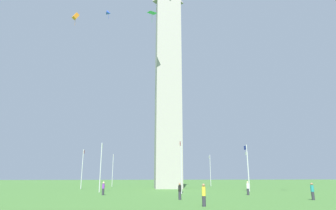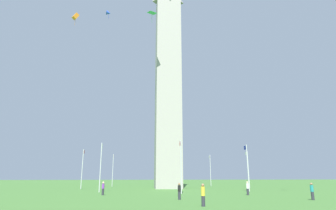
{
  "view_description": "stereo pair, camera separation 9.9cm",
  "coord_description": "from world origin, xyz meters",
  "px_view_note": "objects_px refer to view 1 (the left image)",
  "views": [
    {
      "loc": [
        -55.33,
        6.31,
        2.35
      ],
      "look_at": [
        0.0,
        0.0,
        16.57
      ],
      "focal_mm": 29.76,
      "sensor_mm": 36.0,
      "label": 1
    },
    {
      "loc": [
        -55.34,
        6.21,
        2.35
      ],
      "look_at": [
        0.0,
        0.0,
        16.57
      ],
      "focal_mm": 29.76,
      "sensor_mm": 36.0,
      "label": 2
    }
  ],
  "objects_px": {
    "obelisk_monument": "(168,75)",
    "flagpole_e": "(82,167)",
    "flagpole_s": "(181,163)",
    "flagpole_nw": "(210,169)",
    "flagpole_sw": "(248,165)",
    "person_white_shirt": "(248,188)",
    "person_purple_shirt": "(103,188)",
    "flagpole_n": "(161,169)",
    "flagpole_ne": "(113,168)",
    "person_black_shirt": "(180,191)",
    "flagpole_se": "(101,164)",
    "flagpole_w": "(248,167)",
    "person_teal_shirt": "(312,191)",
    "person_yellow_shirt": "(204,195)",
    "kite_orange_box": "(76,16)",
    "kite_blue_delta": "(109,13)",
    "kite_green_diamond": "(152,13)"
  },
  "relations": [
    {
      "from": "obelisk_monument",
      "to": "flagpole_ne",
      "type": "xyz_separation_m",
      "value": [
        11.61,
        11.54,
        -19.14
      ]
    },
    {
      "from": "flagpole_s",
      "to": "flagpole_nw",
      "type": "height_order",
      "value": "same"
    },
    {
      "from": "person_yellow_shirt",
      "to": "flagpole_nw",
      "type": "bearing_deg",
      "value": -42.99
    },
    {
      "from": "flagpole_n",
      "to": "person_white_shirt",
      "type": "height_order",
      "value": "flagpole_n"
    },
    {
      "from": "person_black_shirt",
      "to": "flagpole_se",
      "type": "bearing_deg",
      "value": 23.7
    },
    {
      "from": "flagpole_ne",
      "to": "flagpole_se",
      "type": "height_order",
      "value": "same"
    },
    {
      "from": "flagpole_e",
      "to": "kite_green_diamond",
      "type": "bearing_deg",
      "value": -123.64
    },
    {
      "from": "kite_orange_box",
      "to": "person_purple_shirt",
      "type": "bearing_deg",
      "value": -135.35
    },
    {
      "from": "flagpole_e",
      "to": "flagpole_nw",
      "type": "distance_m",
      "value": 30.16
    },
    {
      "from": "flagpole_sw",
      "to": "kite_green_diamond",
      "type": "relative_size",
      "value": 3.12
    },
    {
      "from": "person_white_shirt",
      "to": "person_black_shirt",
      "type": "xyz_separation_m",
      "value": [
        -5.87,
        9.65,
        -0.01
      ]
    },
    {
      "from": "kite_blue_delta",
      "to": "kite_green_diamond",
      "type": "height_order",
      "value": "kite_green_diamond"
    },
    {
      "from": "flagpole_ne",
      "to": "flagpole_se",
      "type": "distance_m",
      "value": 23.09
    },
    {
      "from": "person_yellow_shirt",
      "to": "kite_blue_delta",
      "type": "bearing_deg",
      "value": -1.96
    },
    {
      "from": "flagpole_ne",
      "to": "flagpole_w",
      "type": "height_order",
      "value": "same"
    },
    {
      "from": "flagpole_sw",
      "to": "person_white_shirt",
      "type": "height_order",
      "value": "flagpole_sw"
    },
    {
      "from": "flagpole_w",
      "to": "kite_green_diamond",
      "type": "bearing_deg",
      "value": 111.99
    },
    {
      "from": "flagpole_e",
      "to": "person_white_shirt",
      "type": "bearing_deg",
      "value": -129.54
    },
    {
      "from": "flagpole_e",
      "to": "kite_orange_box",
      "type": "xyz_separation_m",
      "value": [
        -10.78,
        1.1,
        25.27
      ]
    },
    {
      "from": "flagpole_w",
      "to": "flagpole_e",
      "type": "bearing_deg",
      "value": 90.0
    },
    {
      "from": "flagpole_n",
      "to": "kite_orange_box",
      "type": "bearing_deg",
      "value": 147.25
    },
    {
      "from": "flagpole_e",
      "to": "person_yellow_shirt",
      "type": "distance_m",
      "value": 36.18
    },
    {
      "from": "obelisk_monument",
      "to": "flagpole_e",
      "type": "xyz_separation_m",
      "value": [
        0.07,
        16.32,
        -19.14
      ]
    },
    {
      "from": "person_teal_shirt",
      "to": "person_black_shirt",
      "type": "xyz_separation_m",
      "value": [
        1.94,
        13.29,
        -0.01
      ]
    },
    {
      "from": "flagpole_ne",
      "to": "obelisk_monument",
      "type": "bearing_deg",
      "value": -135.16
    },
    {
      "from": "obelisk_monument",
      "to": "person_purple_shirt",
      "type": "bearing_deg",
      "value": 150.13
    },
    {
      "from": "flagpole_w",
      "to": "person_teal_shirt",
      "type": "distance_m",
      "value": 28.41
    },
    {
      "from": "person_black_shirt",
      "to": "flagpole_w",
      "type": "bearing_deg",
      "value": -45.59
    },
    {
      "from": "flagpole_ne",
      "to": "kite_blue_delta",
      "type": "height_order",
      "value": "kite_blue_delta"
    },
    {
      "from": "kite_orange_box",
      "to": "obelisk_monument",
      "type": "bearing_deg",
      "value": -58.43
    },
    {
      "from": "flagpole_w",
      "to": "person_teal_shirt",
      "type": "relative_size",
      "value": 4.37
    },
    {
      "from": "flagpole_e",
      "to": "person_purple_shirt",
      "type": "height_order",
      "value": "flagpole_e"
    },
    {
      "from": "flagpole_se",
      "to": "kite_orange_box",
      "type": "bearing_deg",
      "value": 82.56
    },
    {
      "from": "flagpole_e",
      "to": "flagpole_s",
      "type": "bearing_deg",
      "value": -135.0
    },
    {
      "from": "person_black_shirt",
      "to": "person_purple_shirt",
      "type": "xyz_separation_m",
      "value": [
        7.89,
        8.57,
        -0.0
      ]
    },
    {
      "from": "flagpole_se",
      "to": "person_white_shirt",
      "type": "height_order",
      "value": "flagpole_se"
    },
    {
      "from": "flagpole_ne",
      "to": "person_black_shirt",
      "type": "distance_m",
      "value": 38.82
    },
    {
      "from": "person_purple_shirt",
      "to": "flagpole_ne",
      "type": "bearing_deg",
      "value": -1.58
    },
    {
      "from": "flagpole_n",
      "to": "flagpole_sw",
      "type": "bearing_deg",
      "value": -157.5
    },
    {
      "from": "person_white_shirt",
      "to": "kite_green_diamond",
      "type": "height_order",
      "value": "kite_green_diamond"
    },
    {
      "from": "obelisk_monument",
      "to": "kite_green_diamond",
      "type": "height_order",
      "value": "obelisk_monument"
    },
    {
      "from": "obelisk_monument",
      "to": "person_yellow_shirt",
      "type": "distance_m",
      "value": 39.4
    },
    {
      "from": "person_white_shirt",
      "to": "kite_orange_box",
      "type": "bearing_deg",
      "value": 37.15
    },
    {
      "from": "flagpole_n",
      "to": "person_yellow_shirt",
      "type": "bearing_deg",
      "value": 179.04
    },
    {
      "from": "flagpole_ne",
      "to": "person_teal_shirt",
      "type": "height_order",
      "value": "flagpole_ne"
    },
    {
      "from": "flagpole_n",
      "to": "flagpole_s",
      "type": "relative_size",
      "value": 1.0
    },
    {
      "from": "kite_orange_box",
      "to": "kite_green_diamond",
      "type": "bearing_deg",
      "value": -79.17
    },
    {
      "from": "person_purple_shirt",
      "to": "kite_orange_box",
      "type": "height_order",
      "value": "kite_orange_box"
    },
    {
      "from": "flagpole_s",
      "to": "flagpole_e",
      "type": "bearing_deg",
      "value": 45.0
    },
    {
      "from": "flagpole_ne",
      "to": "kite_orange_box",
      "type": "bearing_deg",
      "value": 165.23
    }
  ]
}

